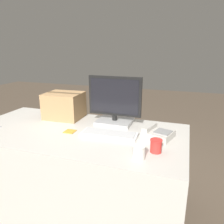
{
  "coord_description": "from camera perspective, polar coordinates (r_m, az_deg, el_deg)",
  "views": [
    {
      "loc": [
        0.84,
        -1.49,
        1.41
      ],
      "look_at": [
        0.29,
        0.12,
        0.9
      ],
      "focal_mm": 35.0,
      "sensor_mm": 36.0,
      "label": 1
    }
  ],
  "objects": [
    {
      "name": "ground_plane",
      "position": [
        2.22,
        -8.74,
        -23.0
      ],
      "size": [
        12.0,
        12.0,
        0.0
      ],
      "primitive_type": "plane",
      "color": "brown"
    },
    {
      "name": "keyboard",
      "position": [
        1.69,
        -0.8,
        -5.84
      ],
      "size": [
        0.44,
        0.19,
        0.03
      ],
      "rotation": [
        0.0,
        0.0,
        0.05
      ],
      "color": "silver",
      "rests_on": "office_desk"
    },
    {
      "name": "sticky_note_pad",
      "position": [
        1.81,
        -10.94,
        -5.0
      ],
      "size": [
        0.08,
        0.08,
        0.01
      ],
      "color": "gold",
      "rests_on": "office_desk"
    },
    {
      "name": "paper_cup_right",
      "position": [
        1.46,
        11.42,
        -8.65
      ],
      "size": [
        0.08,
        0.08,
        0.09
      ],
      "color": "red",
      "rests_on": "office_desk"
    },
    {
      "name": "paper_cup_left",
      "position": [
        1.37,
        7.05,
        -10.3
      ],
      "size": [
        0.08,
        0.08,
        0.09
      ],
      "color": "white",
      "rests_on": "office_desk"
    },
    {
      "name": "monitor",
      "position": [
        1.91,
        0.69,
        1.98
      ],
      "size": [
        0.47,
        0.24,
        0.42
      ],
      "color": "#B7B7B7",
      "rests_on": "office_desk"
    },
    {
      "name": "desk_phone",
      "position": [
        1.7,
        11.79,
        -5.5
      ],
      "size": [
        0.25,
        0.24,
        0.08
      ],
      "rotation": [
        0.0,
        0.0,
        -0.29
      ],
      "color": "beige",
      "rests_on": "office_desk"
    },
    {
      "name": "cardboard_box",
      "position": [
        2.15,
        -12.36,
        1.69
      ],
      "size": [
        0.35,
        0.3,
        0.25
      ],
      "rotation": [
        0.0,
        0.0,
        0.05
      ],
      "color": "tan",
      "rests_on": "office_desk"
    },
    {
      "name": "office_desk",
      "position": [
        2.0,
        -9.21,
        -14.72
      ],
      "size": [
        1.8,
        0.9,
        0.75
      ],
      "color": "beige",
      "rests_on": "ground_plane"
    }
  ]
}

